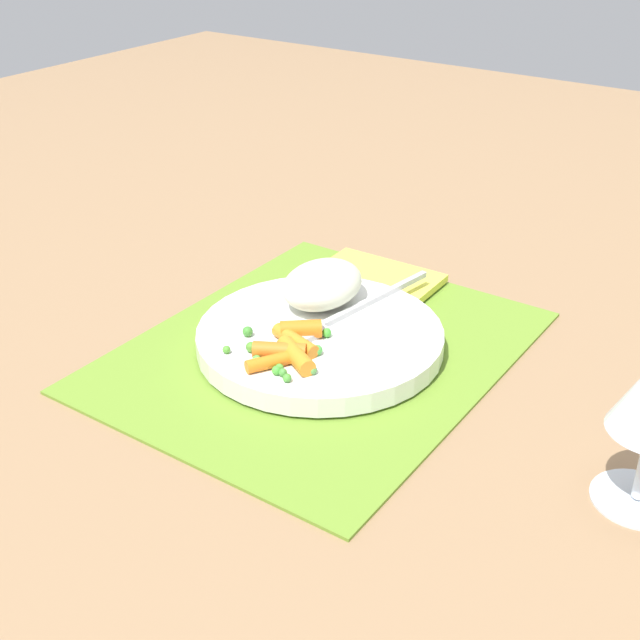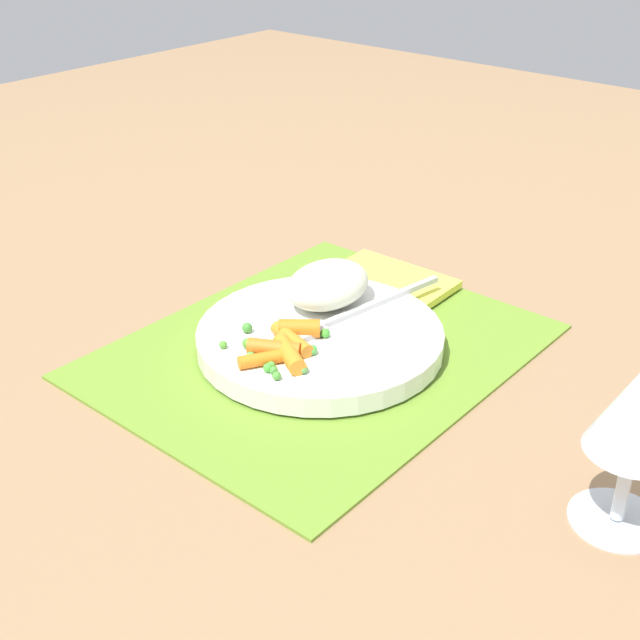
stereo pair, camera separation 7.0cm
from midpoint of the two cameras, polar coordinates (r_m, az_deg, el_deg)
ground_plane at (r=0.82m, az=2.47°, el=-2.23°), size 2.40×2.40×0.00m
placemat at (r=0.82m, az=2.47°, el=-2.05°), size 0.40×0.33×0.01m
plate at (r=0.81m, az=2.49°, el=-1.28°), size 0.23×0.23×0.02m
rice_mound at (r=0.84m, az=2.92°, el=2.34°), size 0.09×0.07×0.04m
carrot_portion at (r=0.76m, az=0.30°, el=-1.74°), size 0.10×0.07×0.02m
pea_scatter at (r=0.76m, az=-0.50°, el=-2.15°), size 0.09×0.10×0.01m
fork at (r=0.82m, az=4.37°, el=0.30°), size 0.20×0.04×0.01m
wine_glass at (r=0.62m, az=23.70°, el=-5.91°), size 0.07×0.07×0.13m
napkin at (r=0.94m, az=6.91°, el=2.64°), size 0.08×0.13×0.01m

